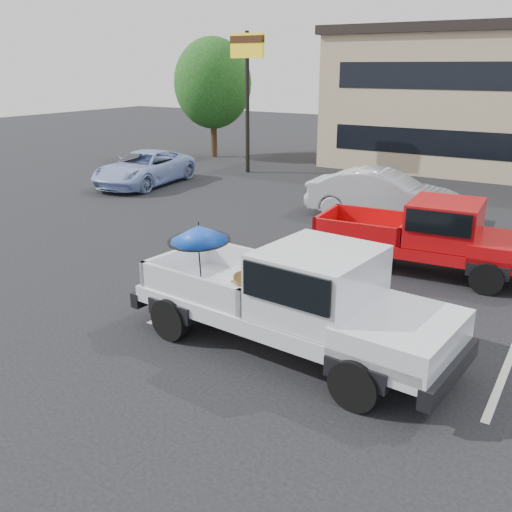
% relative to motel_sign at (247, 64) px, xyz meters
% --- Properties ---
extents(ground, '(90.00, 90.00, 0.00)m').
position_rel_motel_sign_xyz_m(ground, '(10.00, -14.00, -4.65)').
color(ground, black).
rests_on(ground, ground).
extents(stripe_left, '(0.12, 5.00, 0.01)m').
position_rel_motel_sign_xyz_m(stripe_left, '(7.00, -12.00, -4.65)').
color(stripe_left, silver).
rests_on(stripe_left, ground).
extents(motel_sign, '(1.60, 0.22, 6.00)m').
position_rel_motel_sign_xyz_m(motel_sign, '(0.00, 0.00, 0.00)').
color(motel_sign, black).
rests_on(motel_sign, ground).
extents(tree_left, '(3.96, 3.96, 6.02)m').
position_rel_motel_sign_xyz_m(tree_left, '(-4.00, 3.00, -0.92)').
color(tree_left, '#332114').
rests_on(tree_left, ground).
extents(silver_pickup, '(5.85, 2.51, 2.06)m').
position_rel_motel_sign_xyz_m(silver_pickup, '(9.99, -14.03, -3.60)').
color(silver_pickup, black).
rests_on(silver_pickup, ground).
extents(red_pickup, '(5.32, 2.21, 1.72)m').
position_rel_motel_sign_xyz_m(red_pickup, '(10.77, -8.88, -3.71)').
color(red_pickup, black).
rests_on(red_pickup, ground).
extents(silver_sedan, '(4.75, 1.96, 1.53)m').
position_rel_motel_sign_xyz_m(silver_sedan, '(8.02, -4.76, -3.89)').
color(silver_sedan, '#B0B3B7').
rests_on(silver_sedan, ground).
extents(blue_suv, '(2.83, 5.10, 1.35)m').
position_rel_motel_sign_xyz_m(blue_suv, '(-1.99, -4.64, -3.98)').
color(blue_suv, '#93A9DB').
rests_on(blue_suv, ground).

